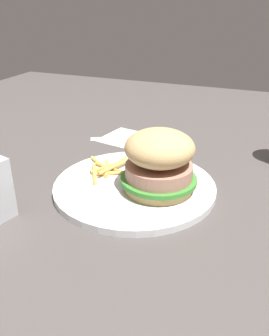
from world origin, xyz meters
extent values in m
plane|color=#47423F|center=(0.00, 0.00, 0.00)|extent=(1.60, 1.60, 0.00)
cylinder|color=silver|center=(0.02, 0.03, 0.01)|extent=(0.28, 0.28, 0.01)
cylinder|color=tan|center=(0.03, 0.07, 0.02)|extent=(0.12, 0.12, 0.02)
cylinder|color=#387F2D|center=(0.03, 0.07, 0.03)|extent=(0.13, 0.13, 0.01)
cylinder|color=tan|center=(0.03, 0.07, 0.05)|extent=(0.11, 0.11, 0.02)
ellipsoid|color=tan|center=(0.03, 0.07, 0.09)|extent=(0.12, 0.12, 0.06)
cylinder|color=#E5B251|center=(-0.02, -0.06, 0.02)|extent=(0.05, 0.06, 0.01)
cylinder|color=#E5B251|center=(-0.01, -0.04, 0.02)|extent=(0.07, 0.03, 0.01)
cylinder|color=#E5B251|center=(0.01, -0.02, 0.02)|extent=(0.04, 0.07, 0.01)
cylinder|color=gold|center=(-0.02, -0.03, 0.02)|extent=(0.08, 0.01, 0.01)
cylinder|color=gold|center=(-0.01, -0.03, 0.02)|extent=(0.03, 0.08, 0.01)
cylinder|color=#E5B251|center=(-0.01, -0.02, 0.02)|extent=(0.08, 0.03, 0.01)
cylinder|color=gold|center=(-0.01, -0.04, 0.02)|extent=(0.06, 0.04, 0.01)
cylinder|color=#E5B251|center=(0.02, -0.05, 0.02)|extent=(0.07, 0.04, 0.01)
cube|color=white|center=(-0.20, -0.08, 0.00)|extent=(0.13, 0.13, 0.00)
cube|color=silver|center=(-0.21, -0.05, 0.00)|extent=(0.06, 0.11, 0.00)
cube|color=silver|center=(-0.18, -0.12, 0.00)|extent=(0.04, 0.04, 0.00)
cylinder|color=silver|center=(-0.18, -0.15, 0.00)|extent=(0.01, 0.03, 0.00)
cylinder|color=silver|center=(-0.17, -0.15, 0.00)|extent=(0.01, 0.03, 0.00)
cylinder|color=silver|center=(-0.16, -0.14, 0.00)|extent=(0.01, 0.03, 0.00)
camera|label=1|loc=(0.54, 0.23, 0.31)|focal=38.48mm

